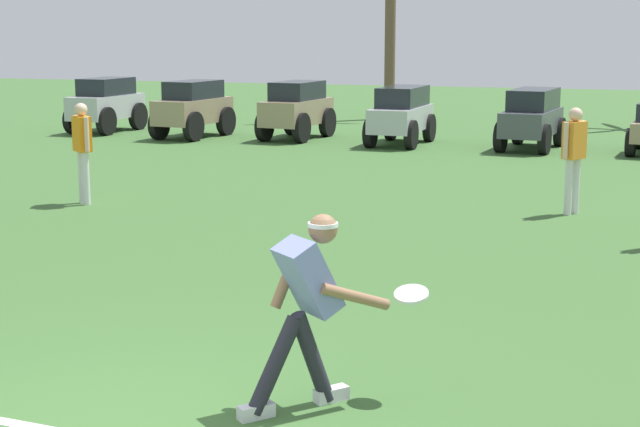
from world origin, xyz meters
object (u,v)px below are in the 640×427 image
teammate_midfield (574,150)px  parked_car_slot_d (401,113)px  parked_car_slot_c (297,109)px  parked_car_slot_e (532,117)px  frisbee_thrower (307,301)px  frisbee_in_flight (411,294)px  parked_car_slot_a (106,103)px  teammate_deep (82,144)px  parked_car_slot_b (193,107)px

teammate_midfield → parked_car_slot_d: size_ratio=0.64×
parked_car_slot_c → parked_car_slot_e: bearing=-3.0°
frisbee_thrower → frisbee_in_flight: (0.65, 0.46, -0.02)m
frisbee_thrower → parked_car_slot_c: (-5.86, 16.33, -0.05)m
parked_car_slot_a → frisbee_in_flight: bearing=-53.4°
parked_car_slot_a → parked_car_slot_c: bearing=-0.3°
teammate_midfield → parked_car_slot_a: (-12.43, 8.14, -0.20)m
parked_car_slot_a → parked_car_slot_e: 11.01m
frisbee_in_flight → parked_car_slot_a: bearing=126.6°
parked_car_slot_d → parked_car_slot_e: 2.99m
parked_car_slot_c → parked_car_slot_d: parked_car_slot_c is taller
teammate_midfield → parked_car_slot_a: teammate_midfield is taller
teammate_deep → parked_car_slot_c: bearing=89.4°
parked_car_slot_c → parked_car_slot_d: (2.71, -0.34, -0.02)m
frisbee_in_flight → parked_car_slot_b: parked_car_slot_b is taller
teammate_deep → parked_car_slot_e: bearing=58.0°
teammate_deep → parked_car_slot_c: (0.10, 9.58, -0.20)m
frisbee_thrower → teammate_midfield: 8.31m
parked_car_slot_a → frisbee_thrower: bearing=-55.7°
teammate_deep → parked_car_slot_a: (-5.21, 9.60, -0.20)m
teammate_midfield → parked_car_slot_d: teammate_midfield is taller
parked_car_slot_b → frisbee_in_flight: bearing=-59.5°
teammate_deep → parked_car_slot_a: teammate_deep is taller
teammate_midfield → frisbee_in_flight: bearing=-94.6°
frisbee_thrower → parked_car_slot_c: bearing=109.7°
parked_car_slot_e → parked_car_slot_c: bearing=177.0°
parked_car_slot_c → parked_car_slot_d: size_ratio=1.00×
frisbee_thrower → parked_car_slot_c: 17.35m
parked_car_slot_b → parked_car_slot_c: same height
frisbee_in_flight → parked_car_slot_a: 19.80m
parked_car_slot_d → parked_car_slot_b: bearing=-178.3°
frisbee_thrower → teammate_midfield: teammate_midfield is taller
frisbee_in_flight → teammate_deep: bearing=136.4°
teammate_midfield → parked_car_slot_d: 8.95m
frisbee_thrower → parked_car_slot_a: size_ratio=0.59×
parked_car_slot_c → parked_car_slot_e: 5.71m
parked_car_slot_a → teammate_deep: bearing=-61.5°
parked_car_slot_d → parked_car_slot_e: size_ratio=0.98×
frisbee_thrower → teammate_deep: teammate_deep is taller
frisbee_thrower → parked_car_slot_b: 17.93m
frisbee_thrower → parked_car_slot_a: bearing=124.3°
parked_car_slot_c → parked_car_slot_d: bearing=-7.1°
parked_car_slot_b → parked_car_slot_d: 5.26m
teammate_midfield → parked_car_slot_a: size_ratio=0.65×
parked_car_slot_b → parked_car_slot_c: (2.55, 0.50, 0.00)m
frisbee_in_flight → parked_car_slot_c: 17.15m
teammate_deep → parked_car_slot_e: (5.80, 9.28, -0.22)m
teammate_midfield → parked_car_slot_e: (-1.43, 7.81, -0.22)m
frisbee_in_flight → frisbee_thrower: bearing=-144.9°
parked_car_slot_a → parked_car_slot_b: same height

